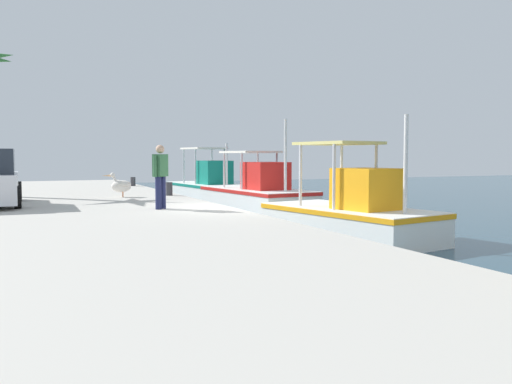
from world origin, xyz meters
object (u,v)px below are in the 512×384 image
at_px(pelican, 121,185).
at_px(mooring_bollard_second, 169,189).
at_px(fisherman_standing, 160,174).
at_px(mooring_bollard_nearest, 133,181).
at_px(fishing_boat_second, 257,196).
at_px(fishing_boat_third, 352,215).
at_px(fishing_boat_nearest, 209,187).

bearing_deg(pelican, mooring_bollard_second, 92.18).
height_order(fisherman_standing, mooring_bollard_nearest, fisherman_standing).
bearing_deg(mooring_bollard_second, fishing_boat_second, 93.34).
distance_m(fishing_boat_second, mooring_bollard_second, 3.47).
distance_m(fishing_boat_second, fishing_boat_third, 6.79).
bearing_deg(fishing_boat_third, fishing_boat_second, 177.29).
height_order(mooring_bollard_nearest, mooring_bollard_second, mooring_bollard_second).
xyz_separation_m(fishing_boat_third, mooring_bollard_second, (-6.58, -3.12, 0.39)).
bearing_deg(fisherman_standing, pelican, -177.18).
xyz_separation_m(fishing_boat_second, fishing_boat_third, (6.78, -0.32, -0.03)).
height_order(fishing_boat_second, fishing_boat_third, fishing_boat_second).
relative_size(fishing_boat_third, mooring_bollard_nearest, 12.89).
bearing_deg(fishing_boat_third, fishing_boat_nearest, 177.84).
height_order(fisherman_standing, mooring_bollard_second, fisherman_standing).
bearing_deg(mooring_bollard_nearest, fisherman_standing, -7.36).
relative_size(fishing_boat_nearest, fisherman_standing, 3.41).
xyz_separation_m(fishing_boat_nearest, fishing_boat_third, (12.91, -0.49, -0.01)).
xyz_separation_m(fishing_boat_third, pelican, (-6.52, -4.77, 0.55)).
bearing_deg(fisherman_standing, mooring_bollard_second, 162.75).
bearing_deg(pelican, fishing_boat_second, 92.96).
relative_size(fisherman_standing, mooring_bollard_second, 3.60).
height_order(fishing_boat_nearest, pelican, fishing_boat_nearest).
xyz_separation_m(fishing_boat_second, mooring_bollard_nearest, (-6.24, -3.44, 0.32)).
xyz_separation_m(fisherman_standing, mooring_bollard_second, (-4.58, 1.42, -0.68)).
bearing_deg(mooring_bollard_nearest, pelican, -14.21).
bearing_deg(fishing_boat_nearest, fishing_boat_second, -1.55).
relative_size(fishing_boat_nearest, pelican, 5.85).
relative_size(mooring_bollard_nearest, mooring_bollard_second, 0.88).
bearing_deg(fishing_boat_second, fishing_boat_third, -2.71).
distance_m(fishing_boat_second, fisherman_standing, 6.90).
bearing_deg(fishing_boat_second, pelican, -87.04).
relative_size(fishing_boat_third, fisherman_standing, 3.15).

